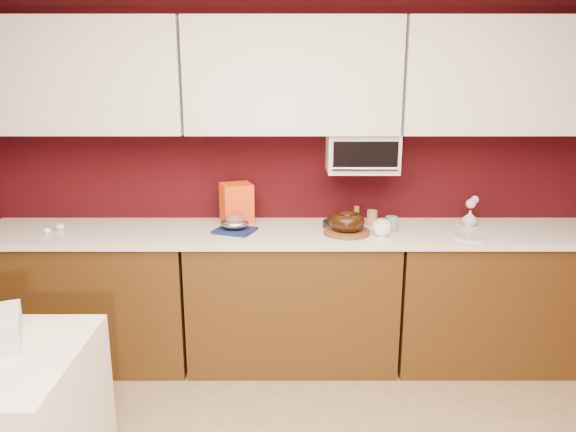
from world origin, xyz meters
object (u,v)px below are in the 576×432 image
(toaster_oven, at_px, (362,152))
(flower_vase, at_px, (470,217))
(pandoro_box, at_px, (237,203))
(blue_jar, at_px, (392,224))
(coffee_mug, at_px, (382,227))
(foil_ham_nest, at_px, (235,223))
(bundt_cake, at_px, (347,222))

(toaster_oven, distance_m, flower_vase, 0.83)
(pandoro_box, bearing_deg, blue_jar, -30.01)
(blue_jar, bearing_deg, toaster_oven, 136.50)
(toaster_oven, bearing_deg, pandoro_box, 178.76)
(coffee_mug, distance_m, blue_jar, 0.14)
(foil_ham_nest, bearing_deg, coffee_mug, -5.41)
(toaster_oven, xyz_separation_m, coffee_mug, (0.10, -0.29, -0.42))
(bundt_cake, xyz_separation_m, flower_vase, (0.82, 0.19, -0.02))
(blue_jar, height_order, flower_vase, flower_vase)
(toaster_oven, relative_size, coffee_mug, 4.13)
(blue_jar, bearing_deg, coffee_mug, -124.98)
(toaster_oven, distance_m, pandoro_box, 0.89)
(foil_ham_nest, relative_size, flower_vase, 1.54)
(toaster_oven, height_order, blue_jar, toaster_oven)
(blue_jar, bearing_deg, flower_vase, 12.18)
(bundt_cake, height_order, pandoro_box, pandoro_box)
(toaster_oven, bearing_deg, foil_ham_nest, -166.17)
(bundt_cake, bearing_deg, flower_vase, 13.20)
(flower_vase, bearing_deg, blue_jar, -167.82)
(foil_ham_nest, height_order, flower_vase, flower_vase)
(toaster_oven, height_order, foil_ham_nest, toaster_oven)
(blue_jar, bearing_deg, pandoro_box, 169.32)
(pandoro_box, bearing_deg, coffee_mug, -37.71)
(bundt_cake, relative_size, foil_ham_nest, 1.24)
(foil_ham_nest, xyz_separation_m, pandoro_box, (-0.00, 0.22, 0.08))
(toaster_oven, bearing_deg, flower_vase, -4.47)
(bundt_cake, distance_m, flower_vase, 0.84)
(bundt_cake, relative_size, blue_jar, 2.44)
(bundt_cake, distance_m, foil_ham_nest, 0.70)
(coffee_mug, bearing_deg, bundt_cake, 169.70)
(bundt_cake, height_order, flower_vase, bundt_cake)
(pandoro_box, distance_m, blue_jar, 1.02)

